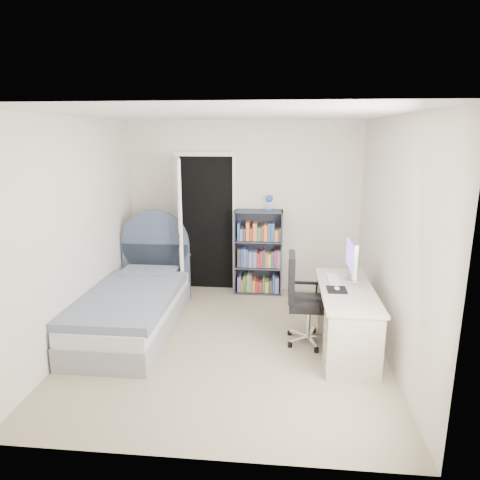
# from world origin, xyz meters

# --- Properties ---
(room_shell) EXTENTS (3.50, 3.70, 2.60)m
(room_shell) POSITION_xyz_m (0.00, 0.00, 1.25)
(room_shell) COLOR gray
(room_shell) RESTS_ON ground
(door) EXTENTS (0.92, 0.81, 2.06)m
(door) POSITION_xyz_m (-0.75, 1.52, 1.03)
(door) COLOR black
(door) RESTS_ON ground
(bed) EXTENTS (1.01, 2.11, 1.30)m
(bed) POSITION_xyz_m (-1.19, 0.31, 0.29)
(bed) COLOR gray
(bed) RESTS_ON ground
(nightstand) EXTENTS (0.42, 0.42, 0.62)m
(nightstand) POSITION_xyz_m (-1.03, 1.59, 0.41)
(nightstand) COLOR tan
(nightstand) RESTS_ON ground
(floor_lamp) EXTENTS (0.18, 0.18, 1.28)m
(floor_lamp) POSITION_xyz_m (-1.14, 1.42, 0.52)
(floor_lamp) COLOR silver
(floor_lamp) RESTS_ON ground
(bookcase) EXTENTS (0.70, 0.30, 1.48)m
(bookcase) POSITION_xyz_m (0.25, 1.65, 0.58)
(bookcase) COLOR #343847
(bookcase) RESTS_ON ground
(desk) EXTENTS (0.57, 1.43, 1.17)m
(desk) POSITION_xyz_m (1.28, 0.03, 0.38)
(desk) COLOR beige
(desk) RESTS_ON ground
(office_chair) EXTENTS (0.52, 0.54, 1.03)m
(office_chair) POSITION_xyz_m (0.81, 0.12, 0.57)
(office_chair) COLOR silver
(office_chair) RESTS_ON ground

